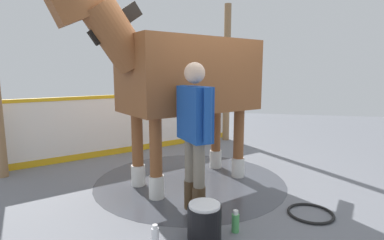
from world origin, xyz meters
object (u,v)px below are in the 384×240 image
bottle_shampoo (155,235)px  hose_coil (311,213)px  wash_bucket (204,221)px  handler (195,127)px  horse (184,77)px  bottle_spray (235,222)px

bottle_shampoo → hose_coil: (-0.96, 1.56, -0.07)m
wash_bucket → hose_coil: size_ratio=0.69×
handler → hose_coil: size_ratio=3.33×
horse → bottle_spray: bearing=76.8°
wash_bucket → horse: bearing=-158.7°
horse → bottle_spray: (1.28, 0.86, -1.46)m
handler → bottle_spray: bearing=-73.9°
wash_bucket → hose_coil: wash_bucket is taller
wash_bucket → bottle_shampoo: size_ratio=1.82×
wash_bucket → handler: bearing=-158.5°
handler → bottle_spray: handler is taller
horse → bottle_shampoo: 2.23m
handler → bottle_shampoo: (0.75, -0.23, -0.92)m
horse → bottle_shampoo: (1.67, 0.13, -1.47)m
bottle_shampoo → hose_coil: bottle_shampoo is taller
wash_bucket → hose_coil: bearing=124.1°
bottle_spray → hose_coil: size_ratio=0.45×
handler → wash_bucket: size_ratio=4.84×
hose_coil → bottle_spray: bearing=-55.4°
horse → handler: size_ratio=1.54×
horse → wash_bucket: horse is taller
bottle_spray → bottle_shampoo: bearing=-61.7°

